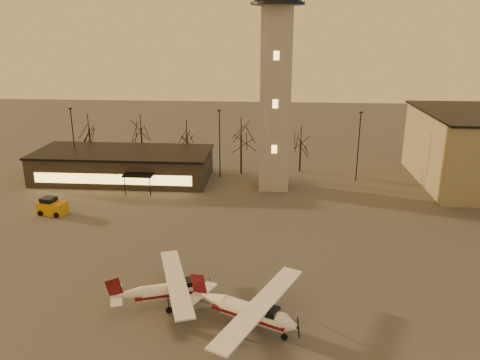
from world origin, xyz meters
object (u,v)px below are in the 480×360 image
object	(u,v)px
terminal	(123,165)
cessna_front	(255,317)
service_cart	(52,208)
cessna_rear	(172,293)
control_tower	(276,68)

from	to	relation	value
terminal	cessna_front	bearing A→B (deg)	-58.98
cessna_front	service_cart	xyz separation A→B (m)	(-25.28, 20.83, -0.35)
cessna_front	cessna_rear	distance (m)	7.41
control_tower	service_cart	world-z (taller)	control_tower
control_tower	cessna_front	distance (m)	36.18
control_tower	terminal	bearing A→B (deg)	174.85
terminal	cessna_rear	bearing A→B (deg)	-66.09
control_tower	cessna_front	bearing A→B (deg)	-91.86
terminal	service_cart	world-z (taller)	terminal
cessna_front	cessna_rear	xyz separation A→B (m)	(-6.80, 2.94, -0.12)
terminal	cessna_rear	world-z (taller)	terminal
terminal	service_cart	distance (m)	14.69
control_tower	service_cart	size ratio (longest dim) A/B	9.28
service_cart	terminal	bearing A→B (deg)	82.95
control_tower	cessna_rear	size ratio (longest dim) A/B	3.07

